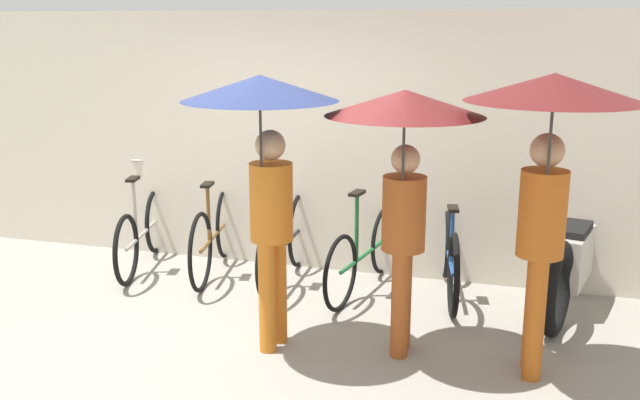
{
  "coord_description": "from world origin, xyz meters",
  "views": [
    {
      "loc": [
        2.13,
        -4.47,
        2.43
      ],
      "look_at": [
        0.53,
        1.04,
        1.0
      ],
      "focal_mm": 40.0,
      "sensor_mm": 36.0,
      "label": 1
    }
  ],
  "objects_px": {
    "parked_bicycle_2": "(286,242)",
    "pedestrian_center": "(404,144)",
    "parked_bicycle_3": "(365,252)",
    "parked_bicycle_0": "(142,232)",
    "parked_bicycle_4": "(449,255)",
    "parked_bicycle_1": "(214,234)",
    "motorcycle": "(572,262)",
    "pedestrian_leading": "(264,132)",
    "pedestrian_trailing": "(550,136)"
  },
  "relations": [
    {
      "from": "parked_bicycle_1",
      "to": "motorcycle",
      "type": "relative_size",
      "value": 0.86
    },
    {
      "from": "parked_bicycle_0",
      "to": "pedestrian_leading",
      "type": "distance_m",
      "value": 2.73
    },
    {
      "from": "parked_bicycle_1",
      "to": "pedestrian_trailing",
      "type": "height_order",
      "value": "pedestrian_trailing"
    },
    {
      "from": "parked_bicycle_1",
      "to": "pedestrian_leading",
      "type": "xyz_separation_m",
      "value": [
        1.12,
        -1.53,
        1.28
      ]
    },
    {
      "from": "parked_bicycle_2",
      "to": "parked_bicycle_3",
      "type": "bearing_deg",
      "value": -92.83
    },
    {
      "from": "parked_bicycle_1",
      "to": "pedestrian_leading",
      "type": "height_order",
      "value": "pedestrian_leading"
    },
    {
      "from": "pedestrian_leading",
      "to": "pedestrian_trailing",
      "type": "xyz_separation_m",
      "value": [
        1.93,
        0.1,
        0.04
      ]
    },
    {
      "from": "parked_bicycle_4",
      "to": "pedestrian_leading",
      "type": "bearing_deg",
      "value": 132.67
    },
    {
      "from": "parked_bicycle_4",
      "to": "pedestrian_leading",
      "type": "relative_size",
      "value": 0.82
    },
    {
      "from": "parked_bicycle_0",
      "to": "motorcycle",
      "type": "distance_m",
      "value": 4.14
    },
    {
      "from": "parked_bicycle_4",
      "to": "pedestrian_center",
      "type": "xyz_separation_m",
      "value": [
        -0.21,
        -1.38,
        1.23
      ]
    },
    {
      "from": "parked_bicycle_1",
      "to": "parked_bicycle_2",
      "type": "height_order",
      "value": "parked_bicycle_1"
    },
    {
      "from": "motorcycle",
      "to": "parked_bicycle_1",
      "type": "bearing_deg",
      "value": 103.48
    },
    {
      "from": "parked_bicycle_2",
      "to": "parked_bicycle_4",
      "type": "xyz_separation_m",
      "value": [
        1.54,
        0.09,
        -0.02
      ]
    },
    {
      "from": "pedestrian_center",
      "to": "pedestrian_trailing",
      "type": "bearing_deg",
      "value": 172.26
    },
    {
      "from": "parked_bicycle_2",
      "to": "parked_bicycle_4",
      "type": "distance_m",
      "value": 1.54
    },
    {
      "from": "parked_bicycle_1",
      "to": "pedestrian_trailing",
      "type": "bearing_deg",
      "value": -125.34
    },
    {
      "from": "parked_bicycle_4",
      "to": "pedestrian_trailing",
      "type": "bearing_deg",
      "value": -163.33
    },
    {
      "from": "parked_bicycle_1",
      "to": "pedestrian_center",
      "type": "relative_size",
      "value": 0.87
    },
    {
      "from": "pedestrian_center",
      "to": "parked_bicycle_2",
      "type": "bearing_deg",
      "value": -46.91
    },
    {
      "from": "parked_bicycle_0",
      "to": "pedestrian_leading",
      "type": "xyz_separation_m",
      "value": [
        1.89,
        -1.47,
        1.31
      ]
    },
    {
      "from": "parked_bicycle_2",
      "to": "parked_bicycle_3",
      "type": "xyz_separation_m",
      "value": [
        0.77,
        -0.01,
        -0.03
      ]
    },
    {
      "from": "parked_bicycle_0",
      "to": "parked_bicycle_3",
      "type": "xyz_separation_m",
      "value": [
        2.31,
        0.0,
        0.0
      ]
    },
    {
      "from": "parked_bicycle_1",
      "to": "parked_bicycle_3",
      "type": "xyz_separation_m",
      "value": [
        1.54,
        -0.06,
        -0.03
      ]
    },
    {
      "from": "parked_bicycle_3",
      "to": "pedestrian_trailing",
      "type": "distance_m",
      "value": 2.45
    },
    {
      "from": "pedestrian_leading",
      "to": "pedestrian_trailing",
      "type": "height_order",
      "value": "pedestrian_trailing"
    },
    {
      "from": "parked_bicycle_1",
      "to": "parked_bicycle_3",
      "type": "relative_size",
      "value": 1.0
    },
    {
      "from": "pedestrian_leading",
      "to": "pedestrian_center",
      "type": "xyz_separation_m",
      "value": [
        0.97,
        0.18,
        -0.07
      ]
    },
    {
      "from": "parked_bicycle_0",
      "to": "pedestrian_leading",
      "type": "bearing_deg",
      "value": -141.12
    },
    {
      "from": "parked_bicycle_1",
      "to": "parked_bicycle_3",
      "type": "distance_m",
      "value": 1.54
    },
    {
      "from": "parked_bicycle_3",
      "to": "motorcycle",
      "type": "bearing_deg",
      "value": -78.51
    },
    {
      "from": "parked_bicycle_0",
      "to": "pedestrian_center",
      "type": "relative_size",
      "value": 0.84
    },
    {
      "from": "parked_bicycle_0",
      "to": "pedestrian_center",
      "type": "distance_m",
      "value": 3.38
    },
    {
      "from": "parked_bicycle_2",
      "to": "pedestrian_center",
      "type": "distance_m",
      "value": 2.21
    },
    {
      "from": "parked_bicycle_0",
      "to": "parked_bicycle_3",
      "type": "relative_size",
      "value": 0.96
    },
    {
      "from": "pedestrian_leading",
      "to": "parked_bicycle_3",
      "type": "bearing_deg",
      "value": -97.76
    },
    {
      "from": "pedestrian_trailing",
      "to": "parked_bicycle_0",
      "type": "bearing_deg",
      "value": -22.9
    },
    {
      "from": "pedestrian_center",
      "to": "motorcycle",
      "type": "distance_m",
      "value": 2.2
    },
    {
      "from": "parked_bicycle_0",
      "to": "parked_bicycle_4",
      "type": "xyz_separation_m",
      "value": [
        3.08,
        0.1,
        0.01
      ]
    },
    {
      "from": "parked_bicycle_0",
      "to": "parked_bicycle_4",
      "type": "distance_m",
      "value": 3.08
    },
    {
      "from": "parked_bicycle_1",
      "to": "pedestrian_leading",
      "type": "bearing_deg",
      "value": -153.91
    },
    {
      "from": "parked_bicycle_1",
      "to": "pedestrian_leading",
      "type": "distance_m",
      "value": 2.29
    },
    {
      "from": "parked_bicycle_1",
      "to": "parked_bicycle_2",
      "type": "distance_m",
      "value": 0.77
    },
    {
      "from": "pedestrian_center",
      "to": "pedestrian_trailing",
      "type": "relative_size",
      "value": 0.94
    },
    {
      "from": "parked_bicycle_0",
      "to": "pedestrian_center",
      "type": "bearing_deg",
      "value": -127.49
    },
    {
      "from": "parked_bicycle_0",
      "to": "parked_bicycle_4",
      "type": "relative_size",
      "value": 0.98
    },
    {
      "from": "parked_bicycle_2",
      "to": "motorcycle",
      "type": "bearing_deg",
      "value": -91.07
    },
    {
      "from": "parked_bicycle_1",
      "to": "parked_bicycle_2",
      "type": "relative_size",
      "value": 1.0
    },
    {
      "from": "pedestrian_trailing",
      "to": "motorcycle",
      "type": "xyz_separation_m",
      "value": [
        0.31,
        1.43,
        -1.3
      ]
    },
    {
      "from": "parked_bicycle_2",
      "to": "parked_bicycle_3",
      "type": "distance_m",
      "value": 0.77
    }
  ]
}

